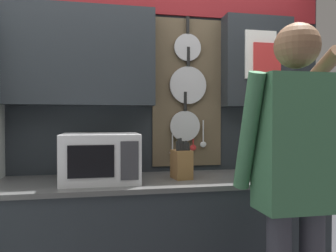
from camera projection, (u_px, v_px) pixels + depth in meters
base_cabinet_counter at (163, 249)px, 2.19m from camera, size 2.12×0.63×0.94m
back_wall_unit at (154, 96)px, 2.44m from camera, size 2.69×0.23×2.54m
microwave at (101, 158)px, 2.08m from camera, size 0.48×0.39×0.30m
knife_block at (181, 164)px, 2.18m from camera, size 0.13×0.16×0.27m
utensil_crock at (264, 164)px, 2.30m from camera, size 0.11×0.11×0.34m
person at (295, 169)px, 1.62m from camera, size 0.54×0.64×1.80m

